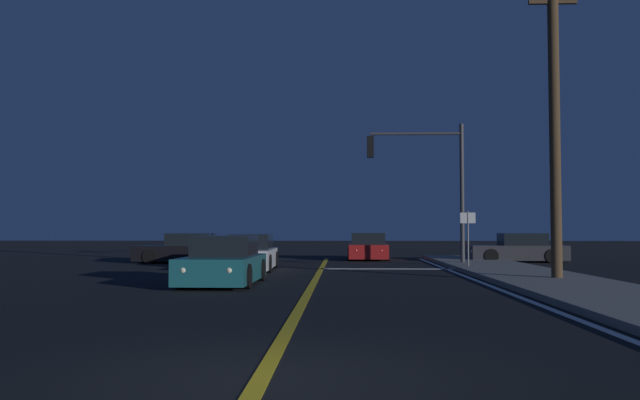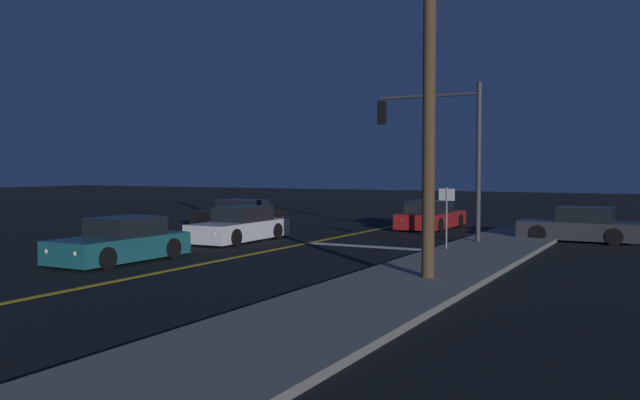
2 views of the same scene
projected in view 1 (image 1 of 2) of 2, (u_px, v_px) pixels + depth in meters
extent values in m
plane|color=black|center=(260.00, 380.00, 6.64)|extent=(160.00, 160.00, 0.00)
cube|color=slate|center=(574.00, 287.00, 16.46)|extent=(3.20, 36.24, 0.15)
cube|color=gold|center=(310.00, 289.00, 16.69)|extent=(0.20, 34.23, 0.01)
cube|color=white|center=(500.00, 290.00, 16.52)|extent=(0.16, 34.23, 0.01)
cube|color=white|center=(387.00, 269.00, 25.15)|extent=(5.04, 0.50, 0.01)
cube|color=black|center=(185.00, 253.00, 29.81)|extent=(4.38, 1.91, 0.68)
cube|color=black|center=(191.00, 240.00, 29.82)|extent=(2.02, 1.63, 0.60)
cylinder|color=black|center=(150.00, 256.00, 28.98)|extent=(0.64, 0.22, 0.64)
cylinder|color=black|center=(161.00, 255.00, 30.74)|extent=(0.64, 0.22, 0.64)
cylinder|color=black|center=(210.00, 257.00, 28.87)|extent=(0.64, 0.22, 0.64)
cylinder|color=black|center=(218.00, 255.00, 30.63)|extent=(0.64, 0.22, 0.64)
sphere|color=#FFF4CC|center=(135.00, 252.00, 29.32)|extent=(0.18, 0.18, 0.18)
sphere|color=#FFF4CC|center=(143.00, 251.00, 30.48)|extent=(0.18, 0.18, 0.18)
sphere|color=red|center=(229.00, 252.00, 29.14)|extent=(0.14, 0.14, 0.14)
sphere|color=red|center=(234.00, 251.00, 30.30)|extent=(0.14, 0.14, 0.14)
cube|color=maroon|center=(368.00, 251.00, 33.17)|extent=(1.98, 4.67, 0.68)
cube|color=black|center=(368.00, 239.00, 32.92)|extent=(1.67, 2.16, 0.60)
cylinder|color=black|center=(351.00, 252.00, 34.65)|extent=(0.23, 0.64, 0.64)
cylinder|color=black|center=(384.00, 252.00, 34.55)|extent=(0.23, 0.64, 0.64)
cylinder|color=black|center=(350.00, 254.00, 31.78)|extent=(0.23, 0.64, 0.64)
cylinder|color=black|center=(387.00, 254.00, 31.68)|extent=(0.23, 0.64, 0.64)
sphere|color=#FFF4CC|center=(356.00, 248.00, 35.46)|extent=(0.18, 0.18, 0.18)
sphere|color=#FFF4CC|center=(378.00, 248.00, 35.40)|extent=(0.18, 0.18, 0.18)
sphere|color=red|center=(356.00, 251.00, 30.94)|extent=(0.14, 0.14, 0.14)
sphere|color=red|center=(381.00, 251.00, 30.88)|extent=(0.14, 0.14, 0.14)
cube|color=#195960|center=(223.00, 268.00, 18.17)|extent=(1.90, 4.35, 0.68)
cube|color=black|center=(225.00, 246.00, 18.46)|extent=(1.61, 2.01, 0.60)
cylinder|color=black|center=(246.00, 276.00, 16.79)|extent=(0.23, 0.64, 0.64)
cylinder|color=black|center=(180.00, 276.00, 16.87)|extent=(0.23, 0.64, 0.64)
cylinder|color=black|center=(261.00, 270.00, 19.47)|extent=(0.23, 0.64, 0.64)
cylinder|color=black|center=(203.00, 270.00, 19.55)|extent=(0.23, 0.64, 0.64)
sphere|color=#FFF4CC|center=(230.00, 270.00, 16.05)|extent=(0.18, 0.18, 0.18)
sphere|color=#FFF4CC|center=(183.00, 270.00, 16.10)|extent=(0.18, 0.18, 0.18)
sphere|color=red|center=(255.00, 262.00, 20.26)|extent=(0.14, 0.14, 0.14)
sphere|color=red|center=(218.00, 262.00, 20.32)|extent=(0.14, 0.14, 0.14)
cube|color=silver|center=(250.00, 258.00, 24.55)|extent=(1.83, 4.72, 0.68)
cube|color=black|center=(251.00, 242.00, 24.85)|extent=(1.53, 2.18, 0.60)
cylinder|color=black|center=(268.00, 263.00, 23.08)|extent=(0.23, 0.64, 0.64)
cylinder|color=black|center=(222.00, 263.00, 23.10)|extent=(0.23, 0.64, 0.64)
cylinder|color=black|center=(275.00, 260.00, 25.98)|extent=(0.23, 0.64, 0.64)
cylinder|color=black|center=(234.00, 260.00, 26.00)|extent=(0.23, 0.64, 0.64)
sphere|color=#FFF4CC|center=(258.00, 259.00, 22.26)|extent=(0.18, 0.18, 0.18)
sphere|color=#FFF4CC|center=(226.00, 259.00, 22.28)|extent=(0.18, 0.18, 0.18)
sphere|color=red|center=(270.00, 254.00, 26.83)|extent=(0.14, 0.14, 0.14)
sphere|color=red|center=(244.00, 254.00, 26.84)|extent=(0.14, 0.14, 0.14)
cube|color=#2D2D33|center=(517.00, 253.00, 30.39)|extent=(4.38, 1.74, 0.68)
cube|color=black|center=(522.00, 240.00, 30.41)|extent=(2.02, 1.49, 0.60)
cylinder|color=black|center=(491.00, 256.00, 29.63)|extent=(0.64, 0.22, 0.64)
cylinder|color=black|center=(484.00, 255.00, 31.24)|extent=(0.64, 0.22, 0.64)
cylinder|color=black|center=(552.00, 256.00, 29.53)|extent=(0.64, 0.22, 0.64)
cylinder|color=black|center=(541.00, 255.00, 31.14)|extent=(0.64, 0.22, 0.64)
sphere|color=#FFF4CC|center=(473.00, 251.00, 29.94)|extent=(0.18, 0.18, 0.18)
sphere|color=#FFF4CC|center=(468.00, 250.00, 31.01)|extent=(0.18, 0.18, 0.18)
sphere|color=red|center=(567.00, 251.00, 29.78)|extent=(0.14, 0.14, 0.14)
sphere|color=red|center=(560.00, 251.00, 30.85)|extent=(0.14, 0.14, 0.14)
cylinder|color=#38383D|center=(462.00, 195.00, 27.46)|extent=(0.18, 0.18, 5.96)
cylinder|color=#38383D|center=(416.00, 134.00, 27.65)|extent=(3.83, 0.12, 0.12)
cube|color=black|center=(370.00, 147.00, 27.69)|extent=(0.28, 0.28, 0.90)
sphere|color=red|center=(370.00, 140.00, 27.70)|extent=(0.22, 0.22, 0.22)
sphere|color=#4C2D05|center=(370.00, 147.00, 27.69)|extent=(0.22, 0.22, 0.22)
sphere|color=#0A3814|center=(370.00, 153.00, 27.68)|extent=(0.22, 0.22, 0.22)
cylinder|color=#4C3823|center=(554.00, 117.00, 18.87)|extent=(0.31, 0.31, 9.52)
cube|color=#4C3823|center=(553.00, 2.00, 19.02)|extent=(1.38, 0.12, 0.12)
cylinder|color=slate|center=(468.00, 241.00, 24.60)|extent=(0.06, 0.06, 2.20)
cube|color=white|center=(468.00, 218.00, 24.63)|extent=(0.56, 0.11, 0.40)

